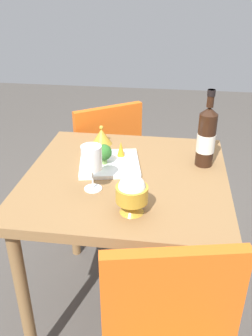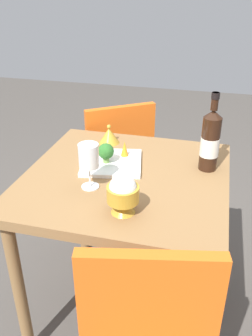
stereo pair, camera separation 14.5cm
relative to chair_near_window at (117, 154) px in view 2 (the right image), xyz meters
name	(u,v)px [view 2 (the right image)]	position (x,y,z in m)	size (l,w,h in m)	color
ground_plane	(126,305)	(0.63, 0.22, -0.53)	(8.00, 8.00, 0.00)	#4C4742
dining_table	(126,195)	(0.63, 0.22, 0.13)	(0.82, 0.82, 0.76)	olive
chair_near_window	(117,154)	(0.00, 0.00, 0.00)	(0.56, 0.56, 0.85)	orange
wine_bottle	(210,140)	(0.49, 0.54, 0.36)	(0.08, 0.08, 0.33)	black
wine_glass	(89,157)	(0.76, 0.11, 0.36)	(0.08, 0.08, 0.18)	white
rice_bowl	(123,194)	(0.89, 0.28, 0.30)	(0.11, 0.11, 0.14)	gold
rice_bowl_lid	(109,135)	(0.34, 0.06, 0.27)	(0.10, 0.10, 0.09)	gold
serving_plate	(112,163)	(0.55, 0.14, 0.24)	(0.29, 0.29, 0.02)	white
broccoli_floret	(106,152)	(0.57, 0.12, 0.29)	(0.07, 0.07, 0.09)	#729E4C
carrot_garnish_left	(125,149)	(0.49, 0.18, 0.28)	(0.03, 0.03, 0.07)	orange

